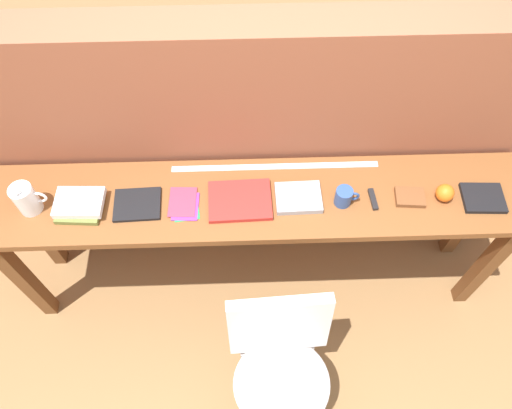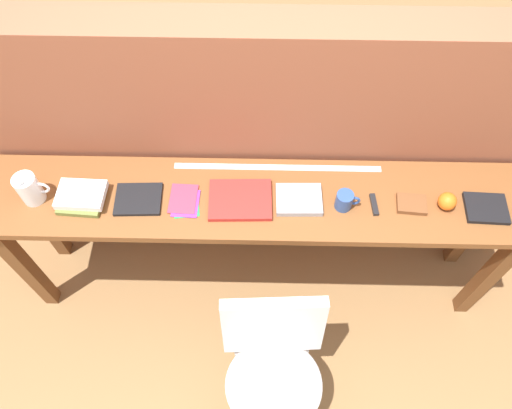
# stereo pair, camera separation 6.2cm
# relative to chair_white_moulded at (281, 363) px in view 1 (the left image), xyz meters

# --- Properties ---
(ground_plane) EXTENTS (40.00, 40.00, 0.00)m
(ground_plane) POSITION_rel_chair_white_moulded_xyz_m (-0.09, 0.35, -0.53)
(ground_plane) COLOR olive
(brick_wall_back) EXTENTS (6.00, 0.20, 1.57)m
(brick_wall_back) POSITION_rel_chair_white_moulded_xyz_m (-0.09, 0.99, 0.26)
(brick_wall_back) COLOR #935138
(brick_wall_back) RESTS_ON ground
(sideboard) EXTENTS (2.50, 0.44, 0.88)m
(sideboard) POSITION_rel_chair_white_moulded_xyz_m (-0.09, 0.65, 0.21)
(sideboard) COLOR brown
(sideboard) RESTS_ON ground
(chair_white_moulded) EXTENTS (0.46, 0.48, 0.89)m
(chair_white_moulded) POSITION_rel_chair_white_moulded_xyz_m (0.00, 0.00, 0.00)
(chair_white_moulded) COLOR silver
(chair_white_moulded) RESTS_ON ground
(pitcher_white) EXTENTS (0.14, 0.10, 0.18)m
(pitcher_white) POSITION_rel_chair_white_moulded_xyz_m (-1.09, 0.63, 0.43)
(pitcher_white) COLOR white
(pitcher_white) RESTS_ON sideboard
(book_stack_leftmost) EXTENTS (0.22, 0.18, 0.06)m
(book_stack_leftmost) POSITION_rel_chair_white_moulded_xyz_m (-0.87, 0.62, 0.38)
(book_stack_leftmost) COLOR olive
(book_stack_leftmost) RESTS_ON sideboard
(magazine_cycling) EXTENTS (0.21, 0.18, 0.02)m
(magazine_cycling) POSITION_rel_chair_white_moulded_xyz_m (-0.62, 0.63, 0.36)
(magazine_cycling) COLOR black
(magazine_cycling) RESTS_ON sideboard
(pamphlet_pile_colourful) EXTENTS (0.15, 0.18, 0.01)m
(pamphlet_pile_colourful) POSITION_rel_chair_white_moulded_xyz_m (-0.41, 0.63, 0.36)
(pamphlet_pile_colourful) COLOR green
(pamphlet_pile_colourful) RESTS_ON sideboard
(book_open_centre) EXTENTS (0.29, 0.22, 0.02)m
(book_open_centre) POSITION_rel_chair_white_moulded_xyz_m (-0.16, 0.63, 0.36)
(book_open_centre) COLOR red
(book_open_centre) RESTS_ON sideboard
(book_grey_hardcover) EXTENTS (0.21, 0.17, 0.03)m
(book_grey_hardcover) POSITION_rel_chair_white_moulded_xyz_m (0.10, 0.64, 0.37)
(book_grey_hardcover) COLOR #9E9EA3
(book_grey_hardcover) RESTS_ON sideboard
(mug) EXTENTS (0.11, 0.08, 0.09)m
(mug) POSITION_rel_chair_white_moulded_xyz_m (0.30, 0.62, 0.40)
(mug) COLOR #2D4C8C
(mug) RESTS_ON sideboard
(multitool_folded) EXTENTS (0.03, 0.11, 0.02)m
(multitool_folded) POSITION_rel_chair_white_moulded_xyz_m (0.44, 0.62, 0.36)
(multitool_folded) COLOR black
(multitool_folded) RESTS_ON sideboard
(leather_journal_brown) EXTENTS (0.14, 0.11, 0.02)m
(leather_journal_brown) POSITION_rel_chair_white_moulded_xyz_m (0.61, 0.63, 0.37)
(leather_journal_brown) COLOR brown
(leather_journal_brown) RESTS_ON sideboard
(sports_ball_small) EXTENTS (0.08, 0.08, 0.08)m
(sports_ball_small) POSITION_rel_chair_white_moulded_xyz_m (0.76, 0.62, 0.39)
(sports_ball_small) COLOR orange
(sports_ball_small) RESTS_ON sideboard
(book_repair_rightmost) EXTENTS (0.19, 0.16, 0.02)m
(book_repair_rightmost) POSITION_rel_chair_white_moulded_xyz_m (0.94, 0.61, 0.36)
(book_repair_rightmost) COLOR black
(book_repair_rightmost) RESTS_ON sideboard
(ruler_metal_back_edge) EXTENTS (0.97, 0.03, 0.00)m
(ruler_metal_back_edge) POSITION_rel_chair_white_moulded_xyz_m (0.01, 0.82, 0.35)
(ruler_metal_back_edge) COLOR silver
(ruler_metal_back_edge) RESTS_ON sideboard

